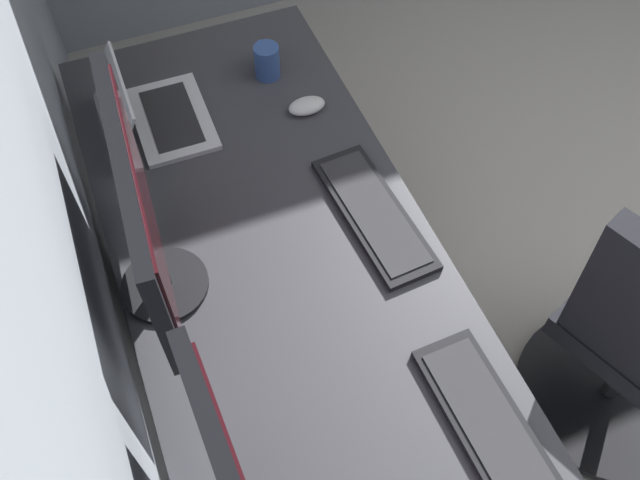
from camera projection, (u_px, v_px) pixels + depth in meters
The scene contains 9 objects.
wall_back at pixel (41, 432), 0.80m from camera, with size 5.32×0.10×2.60m, color #8C939E.
desk at pixel (300, 316), 1.60m from camera, with size 2.01×0.74×0.73m.
drawer_pedestal at pixel (262, 298), 1.99m from camera, with size 0.40×0.51×0.69m.
monitor_primary at pixel (142, 217), 1.36m from camera, with size 0.56×0.20×0.45m.
laptop_leftmost at pixel (149, 114), 1.82m from camera, with size 0.31×0.28×0.18m.
keyboard_main at pixel (374, 213), 1.68m from camera, with size 0.43×0.17×0.02m.
keyboard_spare at pixel (491, 429), 1.37m from camera, with size 0.42×0.15×0.02m.
mouse_main at pixel (307, 106), 1.88m from camera, with size 0.06×0.10×0.03m, color silver.
coffee_mug at pixel (267, 61), 1.94m from camera, with size 0.11×0.07×0.10m.
Camera 1 is at (-0.37, 2.03, 2.08)m, focal length 38.56 mm.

